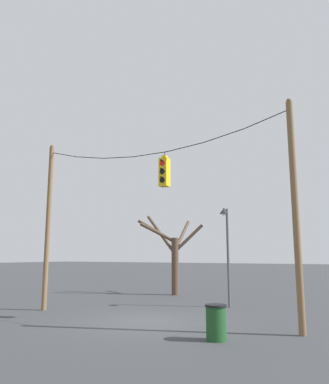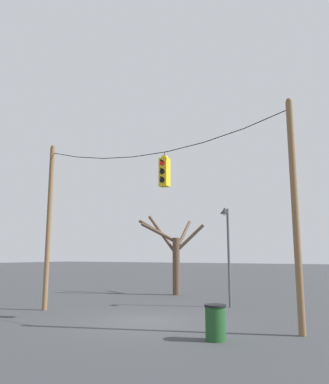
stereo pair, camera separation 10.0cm
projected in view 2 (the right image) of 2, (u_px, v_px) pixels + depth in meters
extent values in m
plane|color=#383A3D|center=(145.00, 322.00, 13.54)|extent=(200.00, 200.00, 0.00)
cylinder|color=brown|center=(49.00, 226.00, 17.02)|extent=(0.22, 0.22, 7.39)
sphere|color=brown|center=(53.00, 147.00, 17.65)|extent=(0.17, 0.17, 0.17)
cylinder|color=brown|center=(295.00, 213.00, 11.75)|extent=(0.22, 0.22, 7.39)
sphere|color=brown|center=(289.00, 101.00, 12.37)|extent=(0.17, 0.17, 0.17)
cylinder|color=black|center=(64.00, 155.00, 17.19)|extent=(1.55, 0.03, 0.43)
cylinder|color=black|center=(90.00, 158.00, 16.38)|extent=(1.55, 0.03, 0.30)
cylinder|color=black|center=(118.00, 158.00, 15.59)|extent=(1.55, 0.03, 0.16)
cylinder|color=black|center=(150.00, 154.00, 14.83)|extent=(1.54, 0.03, 0.03)
cylinder|color=black|center=(185.00, 147.00, 14.08)|extent=(1.55, 0.03, 0.16)
cylinder|color=black|center=(223.00, 136.00, 13.36)|extent=(1.55, 0.03, 0.30)
cylinder|color=black|center=(266.00, 119.00, 12.67)|extent=(1.55, 0.03, 0.43)
cube|color=yellow|center=(165.00, 172.00, 14.36)|extent=(0.34, 0.34, 1.11)
cube|color=yellow|center=(165.00, 157.00, 14.46)|extent=(0.19, 0.19, 0.10)
cylinder|color=black|center=(165.00, 154.00, 14.49)|extent=(0.02, 0.02, 0.15)
cylinder|color=red|center=(162.00, 163.00, 14.26)|extent=(0.20, 0.03, 0.20)
cylinder|color=black|center=(162.00, 160.00, 14.24)|extent=(0.07, 0.12, 0.07)
cylinder|color=black|center=(162.00, 171.00, 14.21)|extent=(0.20, 0.03, 0.20)
cylinder|color=black|center=(162.00, 169.00, 14.18)|extent=(0.07, 0.12, 0.07)
cylinder|color=black|center=(162.00, 180.00, 14.15)|extent=(0.20, 0.03, 0.20)
cylinder|color=black|center=(161.00, 177.00, 14.13)|extent=(0.07, 0.12, 0.07)
cylinder|color=#515156|center=(229.00, 257.00, 17.68)|extent=(0.12, 0.12, 4.61)
cylinder|color=#515156|center=(226.00, 209.00, 17.87)|extent=(0.07, 0.44, 0.07)
cone|color=#232328|center=(224.00, 211.00, 17.66)|extent=(0.40, 0.40, 0.24)
sphere|color=silver|center=(224.00, 214.00, 17.64)|extent=(0.18, 0.18, 0.18)
cylinder|color=brown|center=(176.00, 266.00, 23.00)|extent=(0.44, 0.44, 3.45)
cylinder|color=brown|center=(158.00, 231.00, 23.60)|extent=(2.41, 0.94, 1.55)
cylinder|color=brown|center=(159.00, 233.00, 23.53)|extent=(2.22, 0.97, 1.30)
cylinder|color=brown|center=(183.00, 235.00, 24.13)|extent=(0.23, 2.04, 2.04)
cylinder|color=brown|center=(190.00, 238.00, 23.23)|extent=(1.74, 0.98, 1.76)
cylinder|color=brown|center=(162.00, 235.00, 24.12)|extent=(2.47, 0.75, 2.61)
cylinder|color=#1E4C23|center=(216.00, 324.00, 10.59)|extent=(0.58, 0.58, 0.93)
cylinder|color=black|center=(215.00, 306.00, 10.67)|extent=(0.62, 0.62, 0.06)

